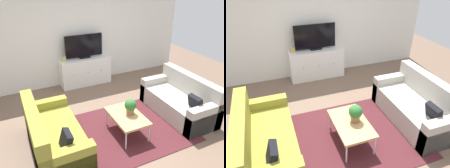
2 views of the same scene
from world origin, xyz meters
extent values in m
plane|color=brown|center=(0.00, 0.00, 0.00)|extent=(10.00, 10.00, 0.00)
cube|color=silver|center=(0.00, 2.55, 1.35)|extent=(6.40, 0.12, 2.70)
cube|color=#4C1E23|center=(0.00, -0.15, 0.01)|extent=(2.50, 1.90, 0.01)
cube|color=olive|center=(-1.35, -0.10, 0.22)|extent=(0.84, 1.74, 0.44)
cube|color=olive|center=(-1.67, -0.10, 0.43)|extent=(0.20, 1.74, 0.87)
cube|color=olive|center=(-1.35, 0.68, 0.30)|extent=(0.84, 0.18, 0.60)
cube|color=black|center=(-1.30, -0.64, 0.56)|extent=(0.18, 0.30, 0.32)
cube|color=#B2ADA3|center=(1.35, -0.10, 0.22)|extent=(0.84, 1.74, 0.44)
cube|color=#B2ADA3|center=(1.67, -0.10, 0.43)|extent=(0.20, 1.74, 0.87)
cube|color=#B2ADA3|center=(1.35, 0.68, 0.30)|extent=(0.84, 0.18, 0.60)
cube|color=#B2ADA3|center=(1.35, -0.88, 0.30)|extent=(0.84, 0.18, 0.60)
cube|color=black|center=(1.30, -0.64, 0.56)|extent=(0.18, 0.30, 0.32)
cube|color=tan|center=(-0.01, -0.23, 0.40)|extent=(0.56, 0.91, 0.04)
cylinder|color=silver|center=(-0.25, -0.65, 0.19)|extent=(0.03, 0.03, 0.37)
cylinder|color=silver|center=(0.23, -0.65, 0.19)|extent=(0.03, 0.03, 0.37)
cylinder|color=silver|center=(-0.25, 0.18, 0.19)|extent=(0.03, 0.03, 0.37)
cylinder|color=silver|center=(0.23, 0.18, 0.19)|extent=(0.03, 0.03, 0.37)
cylinder|color=#936042|center=(0.07, -0.22, 0.47)|extent=(0.15, 0.15, 0.11)
sphere|color=#2D6B2D|center=(0.07, -0.22, 0.61)|extent=(0.23, 0.23, 0.23)
cube|color=white|center=(0.06, 2.27, 0.39)|extent=(1.40, 0.44, 0.77)
sphere|color=#B79338|center=(-0.33, 2.04, 0.42)|extent=(0.03, 0.03, 0.03)
sphere|color=#B79338|center=(0.06, 2.04, 0.42)|extent=(0.03, 0.03, 0.03)
sphere|color=#B79338|center=(0.45, 2.04, 0.42)|extent=(0.03, 0.03, 0.03)
cube|color=black|center=(0.06, 2.29, 0.79)|extent=(0.28, 0.16, 0.04)
cube|color=black|center=(0.06, 2.29, 1.11)|extent=(1.04, 0.04, 0.60)
cube|color=tan|center=(-0.52, 2.27, 0.84)|extent=(0.11, 0.07, 0.13)
camera|label=1|loc=(-1.88, -3.42, 2.84)|focal=36.82mm
camera|label=2|loc=(-1.14, -2.72, 2.76)|focal=34.16mm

